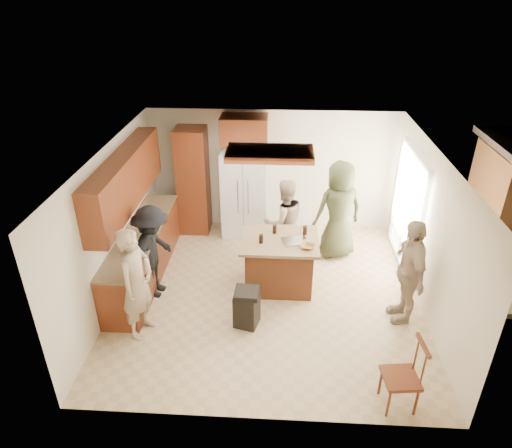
# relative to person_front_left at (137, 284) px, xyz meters

# --- Properties ---
(room_shell) EXTENTS (8.00, 5.20, 5.00)m
(room_shell) POSITION_rel_person_front_left_xyz_m (6.22, 2.68, -0.01)
(room_shell) COLOR tan
(room_shell) RESTS_ON ground
(person_front_left) EXTENTS (0.62, 0.74, 1.76)m
(person_front_left) POSITION_rel_person_front_left_xyz_m (0.00, 0.00, 0.00)
(person_front_left) COLOR tan
(person_front_left) RESTS_ON ground
(person_behind_left) EXTENTS (0.92, 0.75, 1.64)m
(person_behind_left) POSITION_rel_person_front_left_xyz_m (2.10, 2.12, -0.06)
(person_behind_left) COLOR tan
(person_behind_left) RESTS_ON ground
(person_behind_right) EXTENTS (1.07, 0.87, 1.89)m
(person_behind_right) POSITION_rel_person_front_left_xyz_m (3.11, 2.40, 0.07)
(person_behind_right) COLOR #313720
(person_behind_right) RESTS_ON ground
(person_side_right) EXTENTS (0.59, 1.05, 1.73)m
(person_side_right) POSITION_rel_person_front_left_xyz_m (3.98, 0.57, -0.02)
(person_side_right) COLOR tan
(person_side_right) RESTS_ON ground
(person_counter) EXTENTS (0.68, 1.12, 1.62)m
(person_counter) POSITION_rel_person_front_left_xyz_m (-0.02, 0.96, -0.07)
(person_counter) COLOR black
(person_counter) RESTS_ON ground
(left_cabinetry) EXTENTS (0.64, 3.00, 2.30)m
(left_cabinetry) POSITION_rel_person_front_left_xyz_m (-0.39, 1.44, 0.08)
(left_cabinetry) COLOR maroon
(left_cabinetry) RESTS_ON ground
(back_wall_units) EXTENTS (1.80, 0.60, 2.45)m
(back_wall_units) POSITION_rel_person_front_left_xyz_m (0.52, 3.24, 0.50)
(back_wall_units) COLOR maroon
(back_wall_units) RESTS_ON ground
(refrigerator) EXTENTS (0.90, 0.76, 1.80)m
(refrigerator) POSITION_rel_person_front_left_xyz_m (1.30, 3.15, 0.02)
(refrigerator) COLOR white
(refrigerator) RESTS_ON ground
(kitchen_island) EXTENTS (1.28, 1.03, 0.93)m
(kitchen_island) POSITION_rel_person_front_left_xyz_m (2.03, 1.30, -0.41)
(kitchen_island) COLOR #9B4B28
(kitchen_island) RESTS_ON ground
(island_items) EXTENTS (0.93, 0.63, 0.15)m
(island_items) POSITION_rel_person_front_left_xyz_m (2.28, 1.22, 0.09)
(island_items) COLOR silver
(island_items) RESTS_ON kitchen_island
(trash_bin) EXTENTS (0.42, 0.42, 0.63)m
(trash_bin) POSITION_rel_person_front_left_xyz_m (1.56, 0.26, -0.56)
(trash_bin) COLOR black
(trash_bin) RESTS_ON ground
(spindle_chair) EXTENTS (0.46, 0.46, 0.99)m
(spindle_chair) POSITION_rel_person_front_left_xyz_m (3.57, -1.14, -0.43)
(spindle_chair) COLOR maroon
(spindle_chair) RESTS_ON ground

